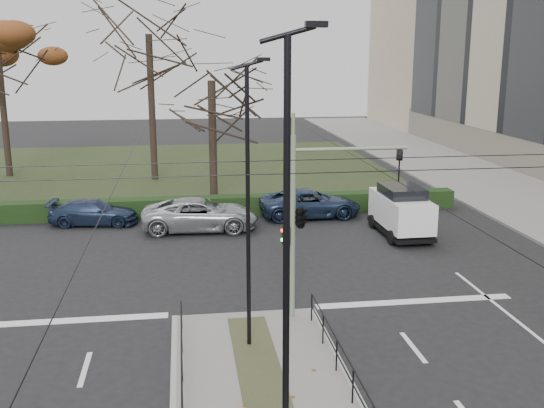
# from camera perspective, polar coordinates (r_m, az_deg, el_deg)

# --- Properties ---
(ground) EXTENTS (140.00, 140.00, 0.00)m
(ground) POSITION_cam_1_polar(r_m,az_deg,el_deg) (16.88, -0.72, -16.68)
(ground) COLOR black
(ground) RESTS_ON ground
(sidewalk_east) EXTENTS (8.00, 90.00, 0.14)m
(sidewalk_east) POSITION_cam_1_polar(r_m,az_deg,el_deg) (42.38, 20.02, 1.17)
(sidewalk_east) COLOR slate
(sidewalk_east) RESTS_ON ground
(park) EXTENTS (38.00, 26.00, 0.10)m
(park) POSITION_cam_1_polar(r_m,az_deg,el_deg) (47.42, -13.01, 2.85)
(park) COLOR #222F17
(park) RESTS_ON ground
(hedge) EXTENTS (38.00, 1.00, 1.00)m
(hedge) POSITION_cam_1_polar(r_m,az_deg,el_deg) (34.28, -14.83, -0.47)
(hedge) COLOR black
(hedge) RESTS_ON ground
(catenary) EXTENTS (20.00, 34.00, 6.00)m
(catenary) POSITION_cam_1_polar(r_m,az_deg,el_deg) (16.97, -1.46, -3.86)
(catenary) COLOR black
(catenary) RESTS_ON ground
(traffic_light) EXTENTS (3.99, 2.27, 5.87)m
(traffic_light) POSITION_cam_1_polar(r_m,az_deg,el_deg) (19.95, 2.83, -0.82)
(traffic_light) COLOR gray
(traffic_light) RESTS_ON median_island
(streetlamp_median_near) EXTENTS (0.74, 0.15, 8.84)m
(streetlamp_median_near) POSITION_cam_1_polar(r_m,az_deg,el_deg) (11.57, 1.39, -5.92)
(streetlamp_median_near) COLOR black
(streetlamp_median_near) RESTS_ON median_island
(streetlamp_median_far) EXTENTS (0.69, 0.14, 8.20)m
(streetlamp_median_far) POSITION_cam_1_polar(r_m,az_deg,el_deg) (17.67, -2.11, -0.18)
(streetlamp_median_far) COLOR black
(streetlamp_median_far) RESTS_ON median_island
(parked_car_third) EXTENTS (4.55, 2.25, 1.27)m
(parked_car_third) POSITION_cam_1_polar(r_m,az_deg,el_deg) (33.23, -15.70, -0.72)
(parked_car_third) COLOR #1E2B46
(parked_car_third) RESTS_ON ground
(parked_car_fourth) EXTENTS (5.72, 2.86, 1.56)m
(parked_car_fourth) POSITION_cam_1_polar(r_m,az_deg,el_deg) (31.17, -6.45, -0.94)
(parked_car_fourth) COLOR #9FA1A6
(parked_car_fourth) RESTS_ON ground
(white_van) EXTENTS (2.09, 4.45, 2.38)m
(white_van) POSITION_cam_1_polar(r_m,az_deg,el_deg) (30.60, 11.49, -0.51)
(white_van) COLOR white
(white_van) RESTS_ON ground
(bare_tree_center) EXTENTS (8.89, 8.89, 12.67)m
(bare_tree_center) POSITION_cam_1_polar(r_m,az_deg,el_deg) (43.15, -10.96, 13.82)
(bare_tree_center) COLOR black
(bare_tree_center) RESTS_ON park
(bare_tree_near) EXTENTS (6.80, 6.80, 9.14)m
(bare_tree_near) POSITION_cam_1_polar(r_m,az_deg,el_deg) (35.61, -5.43, 10.15)
(bare_tree_near) COLOR black
(bare_tree_near) RESTS_ON park
(parked_car_fifth) EXTENTS (5.40, 2.66, 1.47)m
(parked_car_fifth) POSITION_cam_1_polar(r_m,az_deg,el_deg) (33.53, 3.44, 0.07)
(parked_car_fifth) COLOR #1E2B46
(parked_car_fifth) RESTS_ON ground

